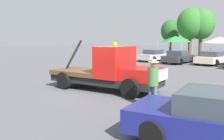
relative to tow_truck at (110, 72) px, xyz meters
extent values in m
plane|color=#545459|center=(-0.36, -0.05, -0.94)|extent=(160.00, 160.00, 0.00)
cube|color=black|center=(-0.36, -0.05, -0.41)|extent=(5.93, 2.57, 0.35)
cube|color=red|center=(1.69, 0.23, 0.04)|extent=(1.82, 1.92, 0.55)
cube|color=silver|center=(2.54, 0.34, 0.01)|extent=(0.36, 1.82, 0.50)
cube|color=red|center=(0.27, 0.04, 0.52)|extent=(1.52, 2.17, 1.50)
cube|color=brown|center=(-1.78, -0.24, -0.13)|extent=(3.11, 2.39, 0.22)
cylinder|color=black|center=(-2.36, -0.32, 0.76)|extent=(1.19, 0.28, 1.63)
cylinder|color=orange|center=(0.27, 0.04, 1.37)|extent=(0.18, 0.18, 0.20)
cylinder|color=black|center=(1.48, 1.17, -0.50)|extent=(0.88, 0.26, 0.88)
cylinder|color=black|center=(1.74, -0.73, -0.50)|extent=(0.88, 0.26, 0.88)
cylinder|color=black|center=(-2.33, 0.65, -0.50)|extent=(0.88, 0.26, 0.88)
cylinder|color=black|center=(-2.08, -1.25, -0.50)|extent=(0.88, 0.26, 0.88)
cylinder|color=black|center=(4.72, -2.55, -0.60)|extent=(0.68, 0.22, 0.68)
cylinder|color=black|center=(5.07, -4.39, -0.60)|extent=(0.68, 0.22, 0.68)
cylinder|color=#475B84|center=(3.40, -1.45, -0.51)|extent=(0.16, 0.16, 0.86)
cylinder|color=#475B84|center=(3.19, -1.41, -0.51)|extent=(0.16, 0.16, 0.86)
cylinder|color=#4C7542|center=(3.30, -1.43, 0.26)|extent=(0.39, 0.39, 0.68)
sphere|color=#A87A56|center=(3.30, -1.43, 0.71)|extent=(0.23, 0.23, 0.23)
torus|color=tan|center=(3.30, -1.43, 0.79)|extent=(0.41, 0.41, 0.06)
cylinder|color=tan|center=(3.30, -1.43, 0.84)|extent=(0.21, 0.21, 0.10)
cube|color=#B7B7BC|center=(-6.88, 15.69, -0.40)|extent=(2.06, 4.42, 0.60)
cube|color=#333D47|center=(-6.89, 15.47, 0.15)|extent=(1.70, 1.90, 0.50)
cylinder|color=black|center=(-7.66, 17.21, -0.60)|extent=(0.68, 0.22, 0.68)
cylinder|color=black|center=(-5.93, 17.11, -0.60)|extent=(0.68, 0.22, 0.68)
cylinder|color=black|center=(-7.82, 14.27, -0.60)|extent=(0.68, 0.22, 0.68)
cylinder|color=black|center=(-6.10, 14.17, -0.60)|extent=(0.68, 0.22, 0.68)
cube|color=#2D2D33|center=(-3.67, 15.19, -0.40)|extent=(2.00, 4.50, 0.60)
cube|color=#333D47|center=(-3.66, 14.96, 0.15)|extent=(1.69, 1.92, 0.50)
cylinder|color=black|center=(-4.60, 16.66, -0.60)|extent=(0.68, 0.22, 0.68)
cylinder|color=black|center=(-2.84, 16.72, -0.60)|extent=(0.68, 0.22, 0.68)
cylinder|color=black|center=(-4.49, 13.65, -0.60)|extent=(0.68, 0.22, 0.68)
cylinder|color=black|center=(-2.74, 13.71, -0.60)|extent=(0.68, 0.22, 0.68)
cube|color=beige|center=(-0.48, 16.12, -0.40)|extent=(2.18, 4.52, 0.60)
cube|color=#333D47|center=(-0.49, 15.90, 0.15)|extent=(1.80, 1.95, 0.50)
cylinder|color=black|center=(-1.30, 17.67, -0.60)|extent=(0.68, 0.22, 0.68)
cylinder|color=black|center=(-1.48, 14.67, -0.60)|extent=(0.68, 0.22, 0.68)
cylinder|color=black|center=(0.35, 14.56, -0.60)|extent=(0.68, 0.22, 0.68)
cylinder|color=#9E9EA3|center=(-10.05, 21.86, 0.13)|extent=(0.07, 0.07, 2.14)
cylinder|color=#9E9EA3|center=(-6.50, 21.86, 0.13)|extent=(0.07, 0.07, 2.14)
cylinder|color=#9E9EA3|center=(-10.05, 25.42, 0.13)|extent=(0.07, 0.07, 2.14)
cylinder|color=#9E9EA3|center=(-6.50, 25.42, 0.13)|extent=(0.07, 0.07, 2.14)
pyramid|color=#287F38|center=(-8.28, 23.64, 1.62)|extent=(3.56, 3.56, 0.83)
cylinder|color=#9E9EA3|center=(-4.28, 23.49, 0.08)|extent=(0.07, 0.07, 2.03)
cylinder|color=#9E9EA3|center=(-4.28, 26.76, 0.08)|extent=(0.07, 0.07, 2.03)
pyramid|color=white|center=(-2.64, 25.12, 1.49)|extent=(3.27, 3.27, 0.79)
cylinder|color=brown|center=(-12.10, 29.60, 0.07)|extent=(0.41, 0.41, 2.03)
ellipsoid|color=#235B23|center=(-12.10, 29.60, 2.97)|extent=(3.24, 3.24, 3.76)
cylinder|color=brown|center=(-6.22, 27.77, 0.29)|extent=(0.49, 0.49, 2.46)
ellipsoid|color=#2D6B28|center=(-6.22, 27.77, 3.80)|extent=(3.93, 3.93, 4.56)
cylinder|color=brown|center=(-7.43, 26.76, 0.30)|extent=(0.50, 0.50, 2.49)
ellipsoid|color=#2D6B28|center=(-7.43, 26.76, 3.85)|extent=(3.98, 3.98, 4.62)
camera|label=1|loc=(7.98, -9.25, 1.63)|focal=40.00mm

